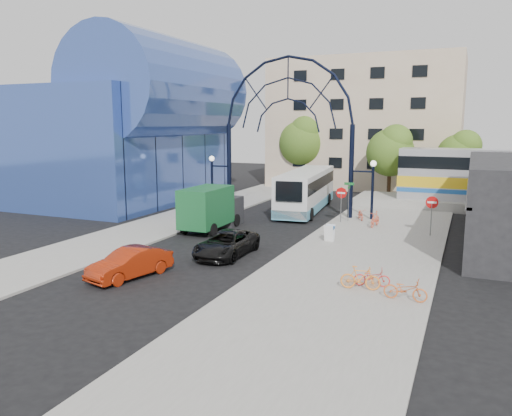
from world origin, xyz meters
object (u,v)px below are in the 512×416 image
at_px(tree_north_b, 303,140).
at_px(gateway_arch, 288,103).
at_px(bike_far_c, 405,289).
at_px(red_sedan, 130,263).
at_px(black_suv, 226,244).
at_px(green_truck, 212,208).
at_px(bike_near_b, 375,219).
at_px(tree_north_a, 392,150).
at_px(bike_near_a, 361,214).
at_px(bike_far_a, 372,277).
at_px(bike_far_b, 360,278).
at_px(sandwich_board, 330,231).
at_px(stop_sign, 341,196).
at_px(city_bus, 306,190).
at_px(tree_north_c, 461,154).
at_px(street_name_sign, 349,193).
at_px(do_not_enter_sign, 432,206).

bearing_deg(tree_north_b, gateway_arch, -76.32).
bearing_deg(bike_far_c, red_sedan, 100.98).
relative_size(black_suv, red_sedan, 1.16).
relative_size(green_truck, bike_near_b, 3.38).
relative_size(tree_north_a, bike_near_a, 4.60).
distance_m(bike_near_a, bike_near_b, 2.53).
distance_m(tree_north_a, bike_far_a, 27.87).
relative_size(tree_north_b, bike_far_b, 4.76).
distance_m(sandwich_board, bike_far_c, 10.20).
xyz_separation_m(stop_sign, sandwich_board, (0.80, -6.02, -1.25)).
distance_m(red_sedan, bike_near_b, 17.74).
bearing_deg(black_suv, bike_near_b, 59.20).
distance_m(bike_far_a, bike_far_b, 0.72).
bearing_deg(bike_far_c, gateway_arch, 37.05).
bearing_deg(tree_north_a, city_bus, -118.99).
bearing_deg(red_sedan, sandwich_board, 71.16).
height_order(sandwich_board, red_sedan, red_sedan).
xyz_separation_m(stop_sign, green_truck, (-7.45, -5.41, -0.53)).
distance_m(city_bus, bike_near_b, 8.25).
bearing_deg(bike_near_a, tree_north_b, 98.16).
bearing_deg(tree_north_c, bike_far_a, -95.17).
xyz_separation_m(street_name_sign, bike_near_a, (0.72, 0.89, -1.61)).
distance_m(gateway_arch, tree_north_a, 13.98).
relative_size(tree_north_b, tree_north_c, 1.23).
xyz_separation_m(green_truck, bike_near_b, (9.97, 4.79, -0.83)).
distance_m(sandwich_board, green_truck, 8.30).
xyz_separation_m(black_suv, bike_near_a, (4.66, 12.52, -0.15)).
xyz_separation_m(tree_north_c, bike_far_c, (-1.12, -30.59, -3.71)).
distance_m(black_suv, bike_far_a, 8.55).
bearing_deg(gateway_arch, street_name_sign, -15.07).
distance_m(stop_sign, bike_far_c, 15.99).
distance_m(street_name_sign, black_suv, 12.37).
bearing_deg(black_suv, bike_far_c, -21.10).
xyz_separation_m(street_name_sign, black_suv, (-3.94, -11.63, -1.46)).
distance_m(tree_north_b, bike_near_a, 19.72).
relative_size(do_not_enter_sign, street_name_sign, 0.89).
bearing_deg(tree_north_b, bike_far_c, -65.46).
relative_size(gateway_arch, do_not_enter_sign, 5.50).
relative_size(black_suv, bike_near_b, 2.77).
xyz_separation_m(tree_north_c, black_suv, (-10.86, -26.96, -3.61)).
xyz_separation_m(sandwich_board, tree_north_a, (0.52, 19.95, 3.86)).
xyz_separation_m(stop_sign, do_not_enter_sign, (6.20, -2.00, -0.02)).
relative_size(sandwich_board, bike_far_c, 0.58).
distance_m(green_truck, bike_near_a, 11.04).
height_order(do_not_enter_sign, green_truck, green_truck).
relative_size(stop_sign, tree_north_c, 0.38).
bearing_deg(tree_north_b, tree_north_c, -7.12).
xyz_separation_m(sandwich_board, green_truck, (-8.25, 0.62, 0.72)).
distance_m(red_sedan, bike_near_a, 19.06).
xyz_separation_m(tree_north_b, city_bus, (4.71, -13.56, -3.57)).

